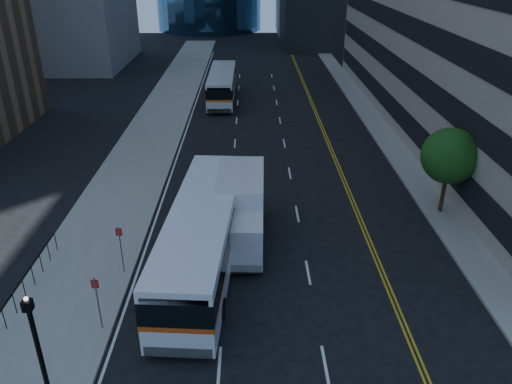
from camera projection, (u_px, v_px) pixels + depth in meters
ground at (302, 298)px, 22.42m from camera, size 160.00×160.00×0.00m
sidewalk_west at (158, 124)px, 44.74m from camera, size 5.00×90.00×0.15m
sidewalk_east at (375, 123)px, 44.98m from camera, size 2.00×90.00×0.15m
street_tree at (450, 156)px, 28.13m from camera, size 3.20×3.20×5.10m
lamp_post at (39, 351)px, 15.72m from camera, size 0.28×0.28×4.56m
bus_front at (203, 235)px, 23.84m from camera, size 3.74×13.12×3.34m
bus_rear at (222, 85)px, 51.36m from camera, size 2.55×11.48×2.96m
box_truck at (240, 209)px, 26.27m from camera, size 2.68×7.23×3.43m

